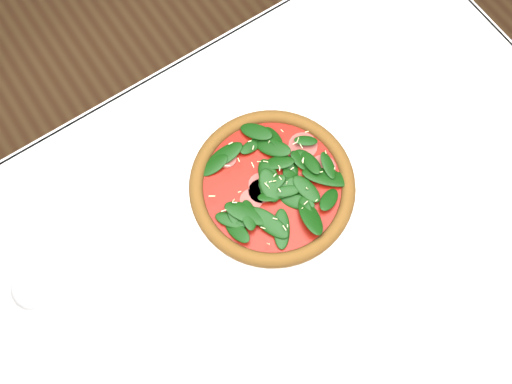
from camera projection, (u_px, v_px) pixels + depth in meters
ground at (266, 314)px, 1.64m from camera, size 6.00×6.00×0.00m
dining_table at (273, 267)px, 1.03m from camera, size 1.21×0.81×0.75m
plate at (272, 189)px, 0.96m from camera, size 0.32×0.32×0.01m
pizza at (272, 185)px, 0.95m from camera, size 0.34×0.34×0.04m
wine_glass at (42, 289)px, 0.78m from camera, size 0.08×0.08×0.19m
saucer_far at (331, 16)px, 1.08m from camera, size 0.15×0.15×0.01m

